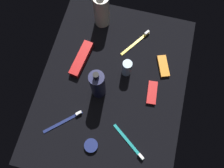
{
  "coord_description": "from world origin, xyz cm",
  "views": [
    {
      "loc": [
        28.43,
        7.15,
        92.97
      ],
      "look_at": [
        0.0,
        0.0,
        3.0
      ],
      "focal_mm": 35.08,
      "sensor_mm": 36.0,
      "label": 1
    }
  ],
  "objects": [
    {
      "name": "toothpaste_box_red",
      "position": [
        -8.74,
        -16.62,
        1.6
      ],
      "size": [
        18.03,
        6.74,
        3.2
      ],
      "primitive_type": "cube",
      "rotation": [
        0.0,
        0.0,
        -0.14
      ],
      "color": "red",
      "rests_on": "ground_plane"
    },
    {
      "name": "snack_bar_orange",
      "position": [
        -14.7,
        20.41,
        0.75
      ],
      "size": [
        11.14,
        7.4,
        1.5
      ],
      "primitive_type": "cube",
      "rotation": [
        0.0,
        0.0,
        0.36
      ],
      "color": "orange",
      "rests_on": "ground_plane"
    },
    {
      "name": "toothbrush_yellow",
      "position": [
        -24.25,
        6.14,
        0.61
      ],
      "size": [
        15.54,
        11.14,
        2.1
      ],
      "color": "yellow",
      "rests_on": "ground_plane"
    },
    {
      "name": "deodorant_stick",
      "position": [
        -8.05,
        4.61,
        4.85
      ],
      "size": [
        4.11,
        4.11,
        9.71
      ],
      "primitive_type": "cylinder",
      "color": "silver",
      "rests_on": "ground_plane"
    },
    {
      "name": "bodywash_bottle",
      "position": [
        -31.22,
        -12.72,
        9.03
      ],
      "size": [
        7.23,
        7.23,
        19.78
      ],
      "color": "silver",
      "rests_on": "ground_plane"
    },
    {
      "name": "snack_bar_red",
      "position": [
        -1.08,
        17.78,
        0.75
      ],
      "size": [
        10.69,
        4.82,
        1.5
      ],
      "primitive_type": "cube",
      "rotation": [
        0.0,
        0.0,
        0.08
      ],
      "color": "red",
      "rests_on": "ground_plane"
    },
    {
      "name": "cream_tin_left",
      "position": [
        26.89,
        -1.98,
        0.94
      ],
      "size": [
        5.62,
        5.62,
        1.87
      ],
      "primitive_type": "cylinder",
      "color": "navy",
      "rests_on": "ground_plane"
    },
    {
      "name": "ground_plane",
      "position": [
        0.0,
        0.0,
        -0.6
      ],
      "size": [
        84.0,
        64.0,
        1.2
      ],
      "primitive_type": "cube",
      "color": "black"
    },
    {
      "name": "toothbrush_navy",
      "position": [
        19.78,
        -15.33,
        0.61
      ],
      "size": [
        13.05,
        14.08,
        2.1
      ],
      "color": "navy",
      "rests_on": "ground_plane"
    },
    {
      "name": "lotion_bottle",
      "position": [
        3.81,
        -4.93,
        9.47
      ],
      "size": [
        6.05,
        6.05,
        21.32
      ],
      "color": "#1C1E41",
      "rests_on": "ground_plane"
    },
    {
      "name": "toothbrush_teal",
      "position": [
        22.31,
        13.29,
        0.61
      ],
      "size": [
        11.56,
        15.26,
        2.1
      ],
      "color": "teal",
      "rests_on": "ground_plane"
    }
  ]
}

